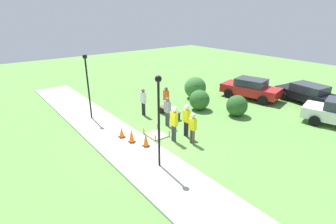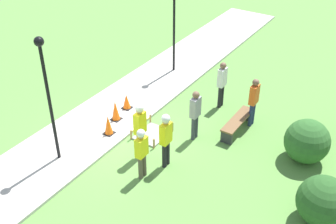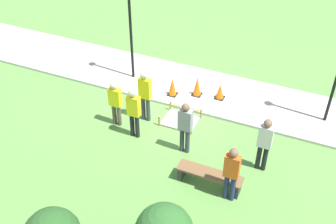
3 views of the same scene
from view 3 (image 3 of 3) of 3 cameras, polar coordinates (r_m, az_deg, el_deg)
The scene contains 14 objects.
ground_plane at distance 14.87m, azimuth -0.01°, elevation 0.83°, with size 60.00×60.00×0.00m, color #5B8E42.
sidewalk at distance 15.86m, azimuth 1.95°, elevation 3.65°, with size 28.00×2.70×0.10m.
wet_concrete_patch at distance 14.15m, azimuth 1.68°, elevation -1.18°, with size 1.18×0.98×0.38m.
traffic_cone_near_patch at distance 15.04m, azimuth 7.06°, elevation 2.81°, with size 0.34×0.34×0.58m.
traffic_cone_far_patch at distance 15.08m, azimuth 3.97°, elevation 3.51°, with size 0.34×0.34×0.75m.
traffic_cone_sidewalk_edge at distance 15.07m, azimuth 0.60°, elevation 3.48°, with size 0.34×0.34×0.71m.
park_bench at distance 11.88m, azimuth 5.64°, elevation -8.67°, with size 1.85×0.44×0.50m.
worker_supervisor at distance 13.57m, azimuth -3.13°, elevation 2.99°, with size 0.40×0.28×1.96m.
worker_assistant at distance 13.57m, azimuth -7.16°, elevation 1.69°, with size 0.40×0.25×1.70m.
worker_trainee at distance 12.95m, azimuth -4.68°, elevation 0.55°, with size 0.40×0.27×1.86m.
bystander_in_orange_shirt at distance 11.12m, azimuth 8.59°, elevation -7.96°, with size 0.40×0.24×1.81m.
bystander_in_gray_shirt at distance 12.13m, azimuth 12.96°, elevation -3.94°, with size 0.40×0.24×1.83m.
bystander_in_white_shirt at distance 12.41m, azimuth 2.34°, elevation -1.77°, with size 0.40×0.24×1.81m.
lamppost_near at distance 15.05m, azimuth -5.22°, elevation 13.28°, with size 0.28×0.28×4.05m.
Camera 3 is at (-4.79, 10.90, 8.90)m, focal length 45.00 mm.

